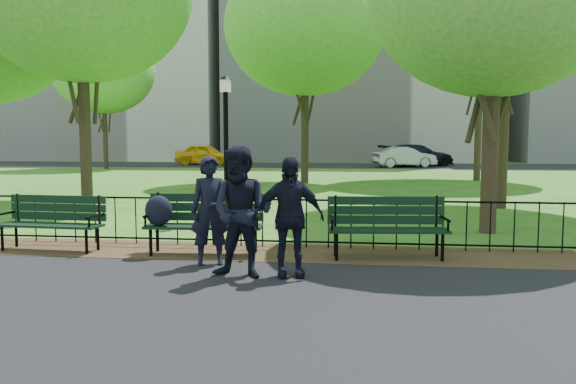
# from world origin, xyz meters

# --- Properties ---
(ground) EXTENTS (120.00, 120.00, 0.00)m
(ground) POSITION_xyz_m (0.00, 0.00, 0.00)
(ground) COLOR #325F19
(asphalt_path) EXTENTS (60.00, 9.20, 0.01)m
(asphalt_path) POSITION_xyz_m (0.00, -3.40, 0.01)
(asphalt_path) COLOR black
(asphalt_path) RESTS_ON ground
(dirt_strip) EXTENTS (60.00, 1.60, 0.01)m
(dirt_strip) POSITION_xyz_m (0.00, 1.50, 0.01)
(dirt_strip) COLOR #352715
(dirt_strip) RESTS_ON ground
(far_street) EXTENTS (70.00, 9.00, 0.01)m
(far_street) POSITION_xyz_m (0.00, 35.00, 0.01)
(far_street) COLOR black
(far_street) RESTS_ON ground
(iron_fence) EXTENTS (24.06, 0.06, 1.00)m
(iron_fence) POSITION_xyz_m (0.00, 2.00, 0.50)
(iron_fence) COLOR black
(iron_fence) RESTS_ON ground
(apartment_west) EXTENTS (22.00, 15.00, 26.00)m
(apartment_west) POSITION_xyz_m (-22.00, 48.00, 13.00)
(apartment_west) COLOR silver
(apartment_west) RESTS_ON ground
(apartment_mid) EXTENTS (24.00, 15.00, 30.00)m
(apartment_mid) POSITION_xyz_m (2.00, 48.00, 15.00)
(apartment_mid) COLOR #B6B2A6
(apartment_mid) RESTS_ON ground
(park_bench_main) EXTENTS (2.01, 0.74, 1.12)m
(park_bench_main) POSITION_xyz_m (-1.01, 1.17, 0.70)
(park_bench_main) COLOR black
(park_bench_main) RESTS_ON ground
(park_bench_left_a) EXTENTS (1.89, 0.70, 1.05)m
(park_bench_left_a) POSITION_xyz_m (-3.43, 1.28, 0.60)
(park_bench_left_a) COLOR black
(park_bench_left_a) RESTS_ON ground
(park_bench_right_a) EXTENTS (1.99, 0.77, 1.10)m
(park_bench_right_a) POSITION_xyz_m (2.39, 1.32, 0.63)
(park_bench_right_a) COLOR black
(park_bench_right_a) RESTS_ON ground
(lamppost) EXTENTS (0.31, 0.31, 3.47)m
(lamppost) POSITION_xyz_m (-1.18, 5.06, 1.89)
(lamppost) COLOR black
(lamppost) RESTS_ON ground
(tree_far_c) EXTENTS (7.17, 7.17, 9.99)m
(tree_far_c) POSITION_xyz_m (-0.42, 17.25, 6.94)
(tree_far_c) COLOR #2D2116
(tree_far_c) RESTS_ON ground
(tree_far_e) EXTENTS (8.61, 8.61, 12.00)m
(tree_far_e) POSITION_xyz_m (7.65, 19.82, 8.34)
(tree_far_e) COLOR #2D2116
(tree_far_e) RESTS_ON ground
(tree_far_w) EXTENTS (6.79, 6.79, 9.46)m
(tree_far_w) POSITION_xyz_m (-14.88, 28.15, 6.57)
(tree_far_w) COLOR #2D2116
(tree_far_w) RESTS_ON ground
(person_left) EXTENTS (0.70, 0.56, 1.70)m
(person_left) POSITION_xyz_m (-0.36, 0.46, 0.86)
(person_left) COLOR black
(person_left) RESTS_ON asphalt_path
(person_mid) EXTENTS (0.97, 0.61, 1.86)m
(person_mid) POSITION_xyz_m (0.29, -0.28, 0.94)
(person_mid) COLOR black
(person_mid) RESTS_ON asphalt_path
(person_right) EXTENTS (1.07, 0.64, 1.71)m
(person_right) POSITION_xyz_m (0.94, -0.15, 0.87)
(person_right) COLOR black
(person_right) RESTS_ON asphalt_path
(taxi) EXTENTS (4.96, 2.62, 1.61)m
(taxi) POSITION_xyz_m (-9.72, 34.56, 0.82)
(taxi) COLOR yellow
(taxi) RESTS_ON far_street
(sedan_silver) EXTENTS (4.65, 2.80, 1.45)m
(sedan_silver) POSITION_xyz_m (5.29, 32.57, 0.74)
(sedan_silver) COLOR #9EA0A5
(sedan_silver) RESTS_ON far_street
(sedan_dark) EXTENTS (5.95, 3.78, 1.61)m
(sedan_dark) POSITION_xyz_m (6.40, 34.76, 0.82)
(sedan_dark) COLOR black
(sedan_dark) RESTS_ON far_street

